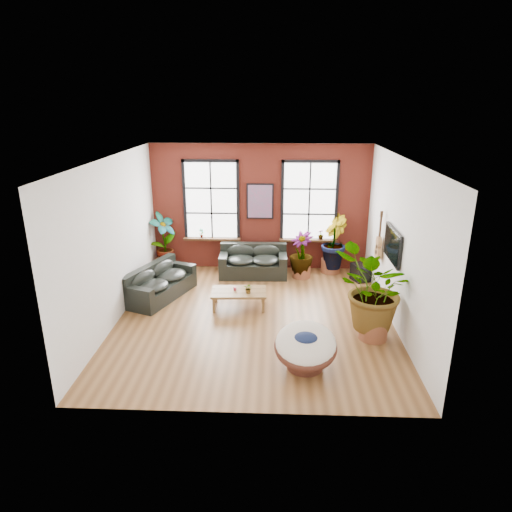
{
  "coord_description": "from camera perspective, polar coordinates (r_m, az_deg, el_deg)",
  "views": [
    {
      "loc": [
        0.42,
        -9.13,
        4.61
      ],
      "look_at": [
        0.0,
        0.6,
        1.25
      ],
      "focal_mm": 32.0,
      "sensor_mm": 36.0,
      "label": 1
    }
  ],
  "objects": [
    {
      "name": "room",
      "position": [
        9.72,
        -0.11,
        1.89
      ],
      "size": [
        6.04,
        6.54,
        3.54
      ],
      "color": "brown",
      "rests_on": "ground"
    },
    {
      "name": "sofa_back",
      "position": [
        12.51,
        -0.34,
        -0.74
      ],
      "size": [
        1.84,
        0.93,
        0.84
      ],
      "rotation": [
        0.0,
        0.0,
        0.02
      ],
      "color": "black",
      "rests_on": "ground"
    },
    {
      "name": "sofa_left",
      "position": [
        11.39,
        -12.04,
        -3.33
      ],
      "size": [
        1.51,
        2.15,
        0.79
      ],
      "rotation": [
        0.0,
        0.0,
        1.19
      ],
      "color": "black",
      "rests_on": "ground"
    },
    {
      "name": "coffee_table",
      "position": [
        10.6,
        -2.17,
        -4.62
      ],
      "size": [
        1.3,
        0.79,
        0.49
      ],
      "rotation": [
        0.0,
        0.0,
        0.05
      ],
      "color": "brown",
      "rests_on": "ground"
    },
    {
      "name": "papasan_chair",
      "position": [
        8.33,
        6.22,
        -11.16
      ],
      "size": [
        1.21,
        1.23,
        0.84
      ],
      "rotation": [
        0.0,
        0.0,
        -0.08
      ],
      "color": "#582B1F",
      "rests_on": "ground"
    },
    {
      "name": "poster",
      "position": [
        12.6,
        0.51,
        6.85
      ],
      "size": [
        0.74,
        0.06,
        0.98
      ],
      "color": "black",
      "rests_on": "room"
    },
    {
      "name": "tv_wall_unit",
      "position": [
        10.5,
        16.2,
        1.27
      ],
      "size": [
        0.13,
        1.86,
        1.2
      ],
      "color": "black",
      "rests_on": "room"
    },
    {
      "name": "media_box",
      "position": [
        12.54,
        13.23,
        -1.95
      ],
      "size": [
        0.68,
        0.63,
        0.46
      ],
      "rotation": [
        0.0,
        0.0,
        0.39
      ],
      "color": "black",
      "rests_on": "ground"
    },
    {
      "name": "pot_back_left",
      "position": [
        13.15,
        -11.41,
        -1.03
      ],
      "size": [
        0.64,
        0.64,
        0.36
      ],
      "rotation": [
        0.0,
        0.0,
        -0.38
      ],
      "color": "brown",
      "rests_on": "ground"
    },
    {
      "name": "pot_back_right",
      "position": [
        12.95,
        9.31,
        -1.16
      ],
      "size": [
        0.64,
        0.64,
        0.39
      ],
      "rotation": [
        0.0,
        0.0,
        0.21
      ],
      "color": "brown",
      "rests_on": "ground"
    },
    {
      "name": "pot_right_wall",
      "position": [
        9.63,
        14.45,
        -8.82
      ],
      "size": [
        0.64,
        0.64,
        0.42
      ],
      "rotation": [
        0.0,
        0.0,
        0.13
      ],
      "color": "brown",
      "rests_on": "ground"
    },
    {
      "name": "pot_mid",
      "position": [
        12.48,
        5.69,
        -1.85
      ],
      "size": [
        0.65,
        0.65,
        0.36
      ],
      "rotation": [
        0.0,
        0.0,
        0.41
      ],
      "color": "brown",
      "rests_on": "ground"
    },
    {
      "name": "floor_plant_back_left",
      "position": [
        12.95,
        -11.44,
        2.05
      ],
      "size": [
        0.91,
        0.97,
        1.52
      ],
      "primitive_type": "imported",
      "rotation": [
        0.0,
        0.0,
        0.93
      ],
      "color": "#113A0F",
      "rests_on": "ground"
    },
    {
      "name": "floor_plant_back_right",
      "position": [
        12.73,
        9.59,
        1.79
      ],
      "size": [
        0.73,
        0.88,
        1.49
      ],
      "primitive_type": "imported",
      "rotation": [
        0.0,
        0.0,
        1.66
      ],
      "color": "#113A0F",
      "rests_on": "ground"
    },
    {
      "name": "floor_plant_right_wall",
      "position": [
        9.31,
        14.6,
        -4.23
      ],
      "size": [
        2.02,
        2.07,
        1.74
      ],
      "primitive_type": "imported",
      "rotation": [
        0.0,
        0.0,
        4.1
      ],
      "color": "#113A0F",
      "rests_on": "ground"
    },
    {
      "name": "floor_plant_mid",
      "position": [
        12.29,
        5.69,
        0.41
      ],
      "size": [
        0.89,
        0.89,
        1.13
      ],
      "primitive_type": "imported",
      "rotation": [
        0.0,
        0.0,
        5.53
      ],
      "color": "#113A0F",
      "rests_on": "ground"
    },
    {
      "name": "table_plant",
      "position": [
        10.43,
        -0.94,
        -4.06
      ],
      "size": [
        0.26,
        0.24,
        0.23
      ],
      "primitive_type": "imported",
      "rotation": [
        0.0,
        0.0,
        -0.35
      ],
      "color": "#113A0F",
      "rests_on": "coffee_table"
    },
    {
      "name": "sill_plant_left",
      "position": [
        12.94,
        -6.84,
        2.86
      ],
      "size": [
        0.17,
        0.17,
        0.27
      ],
      "primitive_type": "imported",
      "rotation": [
        0.0,
        0.0,
        0.79
      ],
      "color": "#113A0F",
      "rests_on": "room"
    },
    {
      "name": "sill_plant_right",
      "position": [
        12.83,
        8.1,
        2.67
      ],
      "size": [
        0.19,
        0.19,
        0.27
      ],
      "primitive_type": "imported",
      "rotation": [
        0.0,
        0.0,
        3.49
      ],
      "color": "#113A0F",
      "rests_on": "room"
    }
  ]
}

